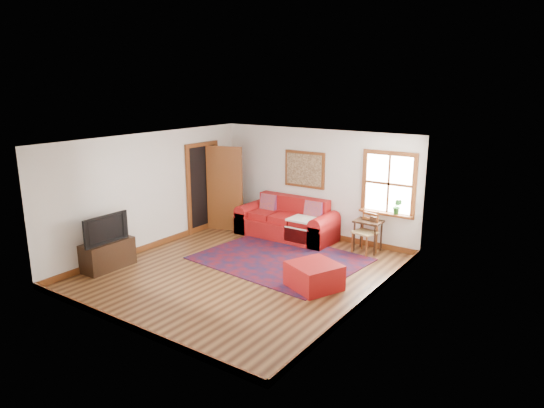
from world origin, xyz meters
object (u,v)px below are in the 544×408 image
Objects in this scene: red_leather_sofa at (287,224)px; side_table at (368,226)px; red_ottoman at (314,276)px; ladder_back_chair at (366,230)px; media_cabinet at (108,255)px.

red_leather_sofa is 1.98m from side_table.
red_ottoman is 1.16× the size of side_table.
side_table is 0.12m from ladder_back_chair.
ladder_back_chair reaches higher than red_leather_sofa.
ladder_back_chair is at bearing -85.16° from side_table.
red_leather_sofa reaches higher than red_ottoman.
side_table is (1.96, 0.11, 0.25)m from red_leather_sofa.
media_cabinet is at bearing -115.89° from red_leather_sofa.
red_ottoman is 4.02m from media_cabinet.
red_ottoman is 0.79× the size of media_cabinet.
ladder_back_chair is at bearing 44.38° from media_cabinet.
ladder_back_chair is (-0.01, 2.21, 0.27)m from red_ottoman.
ladder_back_chair is (0.01, -0.10, -0.06)m from side_table.
ladder_back_chair is at bearing 113.86° from red_ottoman.
media_cabinet reaches higher than red_ottoman.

